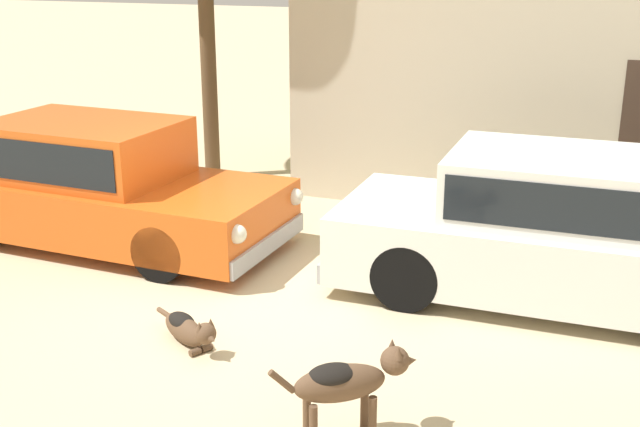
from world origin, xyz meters
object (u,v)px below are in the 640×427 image
Objects in this scene: stray_dog_spotted at (188,329)px; stray_dog_tan at (347,380)px; parked_sedan_second at (551,228)px; parked_sedan_nearest at (96,182)px.

stray_dog_tan is (1.77, -0.88, 0.31)m from stray_dog_spotted.
stray_dog_spotted is at bearing 117.82° from stray_dog_tan.
parked_sedan_second is 4.71× the size of stray_dog_tan.
parked_sedan_nearest is at bearing 108.75° from stray_dog_tan.
stray_dog_spotted is 2.00m from stray_dog_tan.
parked_sedan_second is at bearing 4.33° from parked_sedan_nearest.
stray_dog_tan is at bearing -32.84° from parked_sedan_nearest.
stray_dog_tan is (-1.09, -3.07, -0.26)m from parked_sedan_second.
parked_sedan_nearest reaches higher than stray_dog_spotted.
parked_sedan_nearest is 4.91× the size of stray_dog_tan.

